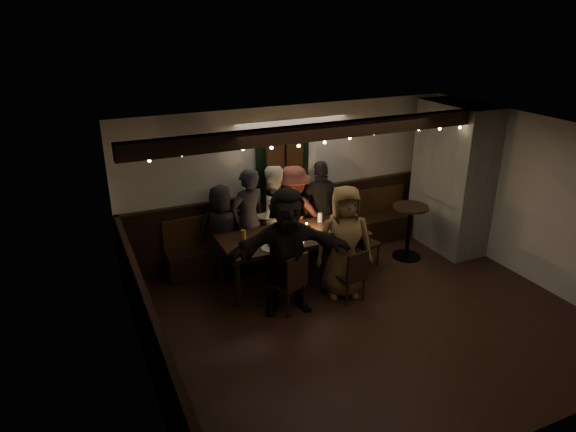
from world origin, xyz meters
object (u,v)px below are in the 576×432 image
chair_end (362,240)px  person_b (248,221)px  chair_near_right (353,273)px  person_e (321,208)px  person_f (287,251)px  chair_near_left (292,280)px  person_g (344,242)px  dining_table (293,239)px  person_c (272,215)px  high_top (409,225)px  person_a (222,231)px  person_d (293,214)px

chair_end → person_b: (-1.76, 0.66, 0.39)m
chair_near_right → person_e: (0.34, 1.68, 0.38)m
person_b → person_f: bearing=81.0°
chair_near_left → person_g: (0.91, 0.14, 0.35)m
person_e → person_f: person_f is taller
dining_table → person_e: 1.17m
dining_table → chair_end: dining_table is taller
person_c → chair_end: bearing=147.4°
person_f → person_g: size_ratio=1.07×
person_c → person_g: person_g is taller
chair_end → person_e: size_ratio=0.51×
person_c → chair_near_left: bearing=75.6°
dining_table → person_e: person_e is taller
high_top → person_f: 2.71m
person_g → person_b: bearing=144.8°
chair_near_left → person_e: size_ratio=0.54×
chair_end → person_f: size_ratio=0.46×
chair_near_right → high_top: size_ratio=0.87×
chair_near_right → chair_end: size_ratio=0.96×
high_top → person_a: (-3.11, 0.75, 0.15)m
person_d → person_g: (0.19, -1.38, 0.03)m
person_b → person_g: 1.66m
person_e → person_f: bearing=58.8°
person_a → person_c: (0.89, 0.06, 0.10)m
dining_table → high_top: bearing=-1.0°
person_e → chair_near_right: bearing=88.9°
person_a → person_g: 2.00m
person_e → high_top: bearing=158.5°
person_b → person_d: 0.83m
chair_near_left → person_e: (1.27, 1.56, 0.33)m
chair_near_left → person_a: 1.62m
chair_near_right → chair_end: (0.72, 0.91, 0.02)m
dining_table → chair_near_right: (0.55, -0.92, -0.28)m
person_a → person_c: size_ratio=0.88×
person_c → person_f: person_f is taller
high_top → person_g: size_ratio=0.55×
person_d → person_b: bearing=22.7°
person_a → person_e: (1.82, 0.05, 0.09)m
dining_table → person_b: 0.83m
chair_near_left → dining_table: bearing=64.2°
person_c → person_b: bearing=12.2°
chair_end → high_top: 0.92m
high_top → person_c: person_c is taller
chair_near_right → person_g: person_g is taller
person_a → person_g: bearing=154.6°
person_c → person_f: size_ratio=0.93×
dining_table → chair_end: (1.27, -0.00, -0.26)m
chair_near_right → person_g: size_ratio=0.48×
chair_end → person_g: (-0.74, -0.66, 0.38)m
dining_table → person_c: 0.78m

